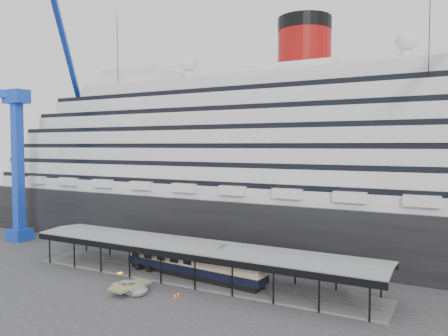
# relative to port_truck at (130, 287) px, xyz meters

# --- Properties ---
(ground) EXTENTS (200.00, 200.00, 0.00)m
(ground) POSITION_rel_port_truck_xyz_m (4.17, 4.27, -0.75)
(ground) COLOR #353538
(ground) RESTS_ON ground
(cruise_ship) EXTENTS (130.00, 30.00, 43.90)m
(cruise_ship) POSITION_rel_port_truck_xyz_m (4.22, 36.27, 17.60)
(cruise_ship) COLOR black
(cruise_ship) RESTS_ON ground
(platform_canopy) EXTENTS (56.00, 9.18, 5.30)m
(platform_canopy) POSITION_rel_port_truck_xyz_m (4.17, 9.27, 1.61)
(platform_canopy) COLOR slate
(platform_canopy) RESTS_ON ground
(crane_blue) EXTENTS (22.63, 19.19, 47.60)m
(crane_blue) POSITION_rel_port_truck_xyz_m (-40.94, 14.89, 19.21)
(crane_blue) COLOR blue
(crane_blue) RESTS_ON ground
(port_truck) EXTENTS (5.67, 3.16, 1.50)m
(port_truck) POSITION_rel_port_truck_xyz_m (0.00, 0.00, 0.00)
(port_truck) COLOR silver
(port_truck) RESTS_ON ground
(pullman_carriage) EXTENTS (24.16, 5.40, 23.53)m
(pullman_carriage) POSITION_rel_port_truck_xyz_m (4.14, 9.27, 2.09)
(pullman_carriage) COLOR black
(pullman_carriage) RESTS_ON ground
(traffic_cone_left) EXTENTS (0.40, 0.40, 0.67)m
(traffic_cone_left) POSITION_rel_port_truck_xyz_m (1.14, 1.04, -0.42)
(traffic_cone_left) COLOR #D84B0C
(traffic_cone_left) RESTS_ON ground
(traffic_cone_mid) EXTENTS (0.39, 0.39, 0.75)m
(traffic_cone_mid) POSITION_rel_port_truck_xyz_m (6.72, 1.61, -0.38)
(traffic_cone_mid) COLOR #F4610D
(traffic_cone_mid) RESTS_ON ground
(traffic_cone_right) EXTENTS (0.53, 0.53, 0.80)m
(traffic_cone_right) POSITION_rel_port_truck_xyz_m (6.88, 0.67, -0.35)
(traffic_cone_right) COLOR #E73F0C
(traffic_cone_right) RESTS_ON ground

